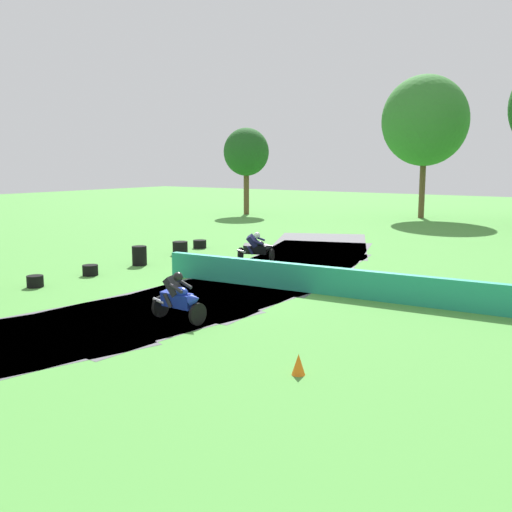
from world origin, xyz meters
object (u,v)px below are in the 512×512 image
(tire_stack_mid_b, at_px, (90,270))
(tire_stack_extra_a, at_px, (180,248))
(motorcycle_lead_blue, at_px, (179,298))
(tire_stack_far, at_px, (139,256))
(traffic_cone, at_px, (298,364))
(tire_stack_mid_a, at_px, (35,281))
(tire_stack_extra_b, at_px, (200,244))
(motorcycle_chase_black, at_px, (257,248))

(tire_stack_mid_b, xyz_separation_m, tire_stack_extra_a, (-0.65, 5.81, 0.10))
(motorcycle_lead_blue, distance_m, tire_stack_far, 9.26)
(traffic_cone, bearing_deg, motorcycle_lead_blue, 160.40)
(tire_stack_mid_a, relative_size, tire_stack_extra_b, 0.86)
(motorcycle_chase_black, xyz_separation_m, tire_stack_mid_b, (-3.48, -6.08, -0.43))
(tire_stack_mid_a, xyz_separation_m, tire_stack_extra_a, (-0.76, 8.29, 0.10))
(tire_stack_mid_a, height_order, tire_stack_mid_b, same)
(motorcycle_chase_black, relative_size, tire_stack_extra_b, 2.66)
(tire_stack_mid_b, relative_size, traffic_cone, 1.32)
(motorcycle_chase_black, bearing_deg, tire_stack_mid_b, -119.81)
(motorcycle_lead_blue, xyz_separation_m, motorcycle_chase_black, (-3.72, 9.14, -0.03))
(motorcycle_lead_blue, distance_m, tire_stack_extra_a, 11.85)
(tire_stack_mid_a, bearing_deg, tire_stack_extra_a, 95.24)
(motorcycle_chase_black, bearing_deg, tire_stack_extra_a, -176.33)
(motorcycle_chase_black, relative_size, tire_stack_mid_b, 3.00)
(tire_stack_extra_a, bearing_deg, tire_stack_mid_a, -84.76)
(tire_stack_mid_b, relative_size, tire_stack_extra_b, 0.89)
(traffic_cone, bearing_deg, tire_stack_mid_a, 169.19)
(tire_stack_far, distance_m, tire_stack_extra_b, 5.36)
(tire_stack_mid_a, height_order, tire_stack_extra_a, tire_stack_extra_a)
(tire_stack_mid_b, height_order, tire_stack_extra_a, tire_stack_extra_a)
(tire_stack_mid_a, xyz_separation_m, traffic_cone, (11.77, -2.25, 0.02))
(tire_stack_mid_a, distance_m, tire_stack_far, 5.15)
(tire_stack_mid_a, bearing_deg, traffic_cone, -10.81)
(motorcycle_lead_blue, xyz_separation_m, tire_stack_extra_a, (-7.85, 8.87, -0.36))
(tire_stack_mid_a, bearing_deg, motorcycle_chase_black, 68.51)
(motorcycle_lead_blue, distance_m, tire_stack_mid_a, 7.12)
(motorcycle_lead_blue, height_order, tire_stack_mid_a, motorcycle_lead_blue)
(tire_stack_extra_b, bearing_deg, tire_stack_mid_a, -82.76)
(tire_stack_extra_b, bearing_deg, tire_stack_far, -77.91)
(tire_stack_far, xyz_separation_m, traffic_cone, (11.96, -7.38, -0.18))
(tire_stack_far, bearing_deg, tire_stack_extra_b, 102.09)
(tire_stack_far, bearing_deg, motorcycle_lead_blue, -38.13)
(motorcycle_lead_blue, height_order, traffic_cone, motorcycle_lead_blue)
(tire_stack_far, relative_size, tire_stack_extra_a, 1.15)
(motorcycle_lead_blue, height_order, tire_stack_far, motorcycle_lead_blue)
(tire_stack_far, bearing_deg, tire_stack_extra_a, 100.13)
(tire_stack_extra_b, bearing_deg, motorcycle_lead_blue, -52.50)
(tire_stack_mid_b, distance_m, tire_stack_extra_a, 5.85)
(motorcycle_chase_black, height_order, tire_stack_mid_a, motorcycle_chase_black)
(motorcycle_lead_blue, relative_size, tire_stack_extra_b, 2.59)
(tire_stack_extra_b, relative_size, traffic_cone, 1.49)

